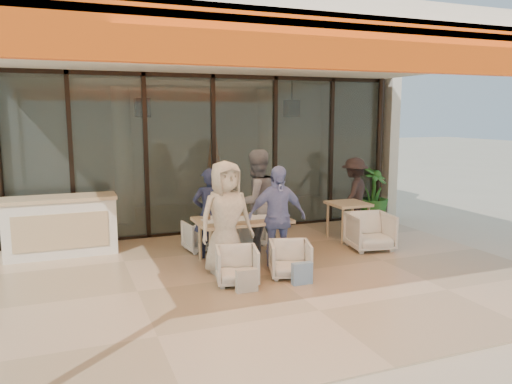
# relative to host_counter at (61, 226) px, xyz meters

# --- Properties ---
(ground) EXTENTS (70.00, 70.00, 0.00)m
(ground) POSITION_rel_host_counter_xyz_m (2.94, -2.30, -0.53)
(ground) COLOR #C6B293
(ground) RESTS_ON ground
(terrace_floor) EXTENTS (8.00, 6.00, 0.01)m
(terrace_floor) POSITION_rel_host_counter_xyz_m (2.94, -2.30, -0.53)
(terrace_floor) COLOR tan
(terrace_floor) RESTS_ON ground
(terrace_structure) EXTENTS (8.00, 6.00, 3.40)m
(terrace_structure) POSITION_rel_host_counter_xyz_m (2.94, -2.56, 2.72)
(terrace_structure) COLOR silver
(terrace_structure) RESTS_ON ground
(glass_storefront) EXTENTS (8.08, 0.10, 3.20)m
(glass_storefront) POSITION_rel_host_counter_xyz_m (2.94, 0.70, 1.07)
(glass_storefront) COLOR #9EADA3
(glass_storefront) RESTS_ON ground
(interior_block) EXTENTS (9.05, 3.62, 3.52)m
(interior_block) POSITION_rel_host_counter_xyz_m (2.95, 3.02, 1.70)
(interior_block) COLOR silver
(interior_block) RESTS_ON ground
(host_counter) EXTENTS (1.85, 0.65, 1.04)m
(host_counter) POSITION_rel_host_counter_xyz_m (0.00, 0.00, 0.00)
(host_counter) COLOR silver
(host_counter) RESTS_ON ground
(dining_table) EXTENTS (1.50, 0.90, 0.93)m
(dining_table) POSITION_rel_host_counter_xyz_m (2.74, -1.50, 0.16)
(dining_table) COLOR tan
(dining_table) RESTS_ON ground
(chair_far_left) EXTENTS (0.65, 0.61, 0.61)m
(chair_far_left) POSITION_rel_host_counter_xyz_m (2.33, -0.55, -0.23)
(chair_far_left) COLOR silver
(chair_far_left) RESTS_ON ground
(chair_far_right) EXTENTS (0.66, 0.63, 0.60)m
(chair_far_right) POSITION_rel_host_counter_xyz_m (3.17, -0.55, -0.23)
(chair_far_right) COLOR silver
(chair_far_right) RESTS_ON ground
(chair_near_left) EXTENTS (0.69, 0.67, 0.60)m
(chair_near_left) POSITION_rel_host_counter_xyz_m (2.33, -2.45, -0.23)
(chair_near_left) COLOR silver
(chair_near_left) RESTS_ON ground
(chair_near_right) EXTENTS (0.73, 0.71, 0.61)m
(chair_near_right) POSITION_rel_host_counter_xyz_m (3.17, -2.45, -0.23)
(chair_near_right) COLOR silver
(chair_near_right) RESTS_ON ground
(diner_navy) EXTENTS (0.58, 0.39, 1.54)m
(diner_navy) POSITION_rel_host_counter_xyz_m (2.33, -1.05, 0.24)
(diner_navy) COLOR #181F34
(diner_navy) RESTS_ON ground
(diner_grey) EXTENTS (1.00, 0.84, 1.83)m
(diner_grey) POSITION_rel_host_counter_xyz_m (3.17, -1.05, 0.38)
(diner_grey) COLOR #5E5E62
(diner_grey) RESTS_ON ground
(diner_cream) EXTENTS (0.91, 0.65, 1.74)m
(diner_cream) POSITION_rel_host_counter_xyz_m (2.33, -1.95, 0.34)
(diner_cream) COLOR beige
(diner_cream) RESTS_ON ground
(diner_periwinkle) EXTENTS (0.98, 0.44, 1.64)m
(diner_periwinkle) POSITION_rel_host_counter_xyz_m (3.17, -1.95, 0.29)
(diner_periwinkle) COLOR #747EC1
(diner_periwinkle) RESTS_ON ground
(tote_bag_cream) EXTENTS (0.30, 0.10, 0.34)m
(tote_bag_cream) POSITION_rel_host_counter_xyz_m (2.33, -2.85, -0.36)
(tote_bag_cream) COLOR silver
(tote_bag_cream) RESTS_ON ground
(tote_bag_blue) EXTENTS (0.30, 0.10, 0.34)m
(tote_bag_blue) POSITION_rel_host_counter_xyz_m (3.17, -2.85, -0.36)
(tote_bag_blue) COLOR #99BFD8
(tote_bag_blue) RESTS_ON ground
(side_table) EXTENTS (0.70, 0.70, 0.74)m
(side_table) POSITION_rel_host_counter_xyz_m (5.15, -0.86, 0.11)
(side_table) COLOR tan
(side_table) RESTS_ON ground
(side_chair) EXTENTS (0.83, 0.79, 0.75)m
(side_chair) POSITION_rel_host_counter_xyz_m (5.15, -1.61, -0.16)
(side_chair) COLOR silver
(side_chair) RESTS_ON ground
(standing_woman) EXTENTS (1.13, 1.05, 1.54)m
(standing_woman) POSITION_rel_host_counter_xyz_m (5.73, -0.15, 0.24)
(standing_woman) COLOR black
(standing_woman) RESTS_ON ground
(potted_palm) EXTENTS (0.98, 0.98, 1.25)m
(potted_palm) POSITION_rel_host_counter_xyz_m (6.66, 0.48, 0.09)
(potted_palm) COLOR #1E5919
(potted_palm) RESTS_ON ground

